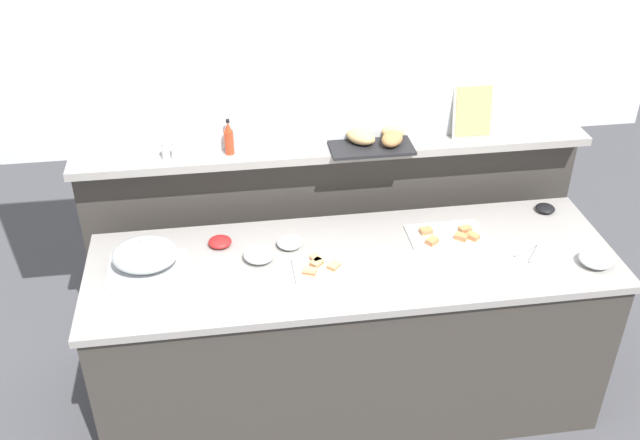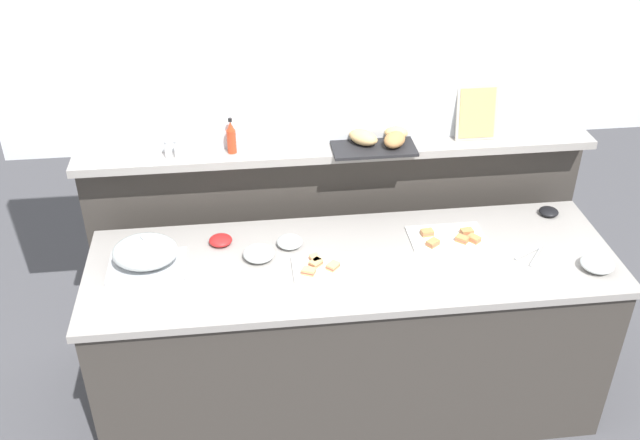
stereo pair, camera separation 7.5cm
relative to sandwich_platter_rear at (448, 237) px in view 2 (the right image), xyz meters
name	(u,v)px [view 2 (the right image)]	position (x,y,z in m)	size (l,w,h in m)	color
ground_plane	(333,325)	(-0.47, 0.48, -0.91)	(12.00, 12.00, 0.00)	#4C4C51
buffet_counter	(351,335)	(-0.47, -0.12, -0.46)	(2.38, 0.76, 0.90)	#3D3833
back_ledge_unit	(336,239)	(-0.47, 0.44, -0.27)	(2.53, 0.22, 1.22)	#3D3833
sandwich_platter_rear	(448,237)	(0.00, 0.00, 0.00)	(0.35, 0.20, 0.04)	white
sandwich_platter_front	(326,267)	(-0.60, -0.17, 0.00)	(0.32, 0.20, 0.04)	white
serving_cloche	(145,253)	(-1.38, -0.06, 0.06)	(0.34, 0.24, 0.17)	#B7BABF
glass_bowl_large	(259,254)	(-0.89, -0.06, 0.02)	(0.14, 0.14, 0.06)	silver
glass_bowl_medium	(597,264)	(0.58, -0.31, 0.02)	(0.15, 0.15, 0.06)	silver
glass_bowl_small	(290,242)	(-0.74, 0.03, 0.01)	(0.12, 0.12, 0.05)	silver
condiment_bowl_dark	(221,240)	(-1.06, 0.08, 0.01)	(0.11, 0.11, 0.04)	red
condiment_bowl_red	(549,212)	(0.55, 0.15, 0.01)	(0.10, 0.10, 0.03)	black
serving_tongs	(533,254)	(0.35, -0.17, -0.01)	(0.17, 0.15, 0.01)	#B7BABF
hot_sauce_bottle	(231,138)	(-0.98, 0.38, 0.39)	(0.04, 0.04, 0.18)	red
salt_shaker	(168,149)	(-1.28, 0.36, 0.35)	(0.03, 0.03, 0.09)	white
pepper_shaker	(178,149)	(-1.23, 0.36, 0.35)	(0.03, 0.03, 0.09)	white
bread_basket	(374,139)	(-0.30, 0.37, 0.34)	(0.40, 0.26, 0.08)	black
framed_picture	(477,113)	(0.21, 0.40, 0.44)	(0.20, 0.07, 0.27)	#B2AD9E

